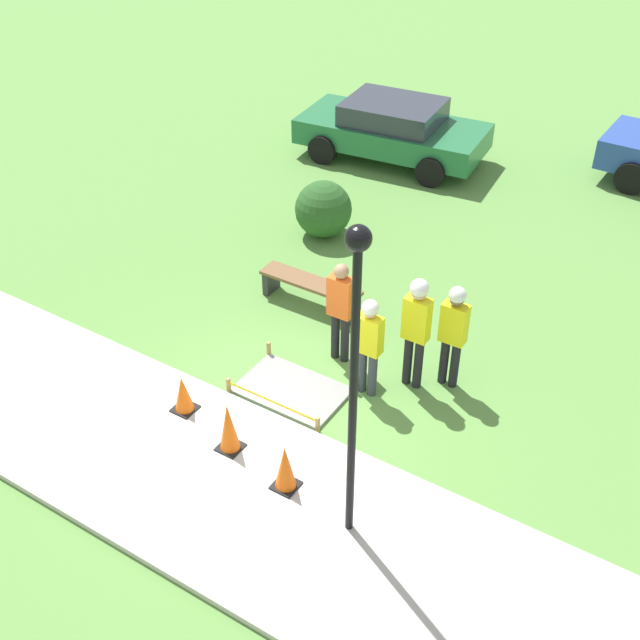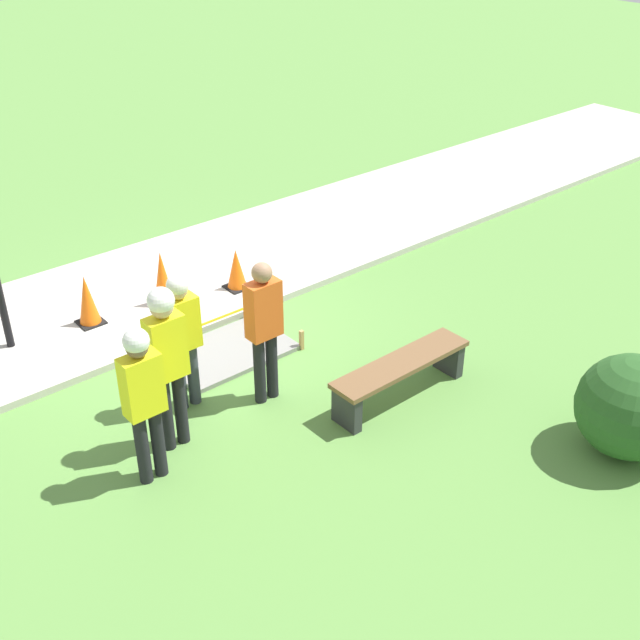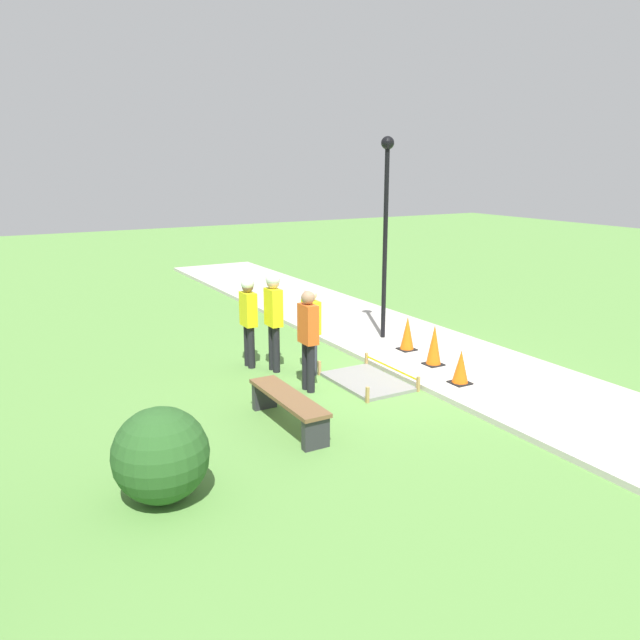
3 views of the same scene
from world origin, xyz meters
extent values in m
plane|color=#5B8E42|center=(0.00, 0.00, 0.00)|extent=(60.00, 60.00, 0.00)
cube|color=#BCB7AD|center=(0.00, -1.51, 0.05)|extent=(28.00, 3.02, 0.10)
cube|color=gray|center=(-0.04, 0.63, 0.03)|extent=(1.64, 1.08, 0.06)
cube|color=tan|center=(-0.86, 0.09, 0.14)|extent=(0.05, 0.05, 0.28)
cube|color=tan|center=(0.78, 0.09, 0.14)|extent=(0.05, 0.05, 0.28)
cube|color=tan|center=(-0.86, 1.17, 0.14)|extent=(0.05, 0.05, 0.28)
cube|color=tan|center=(0.78, 1.17, 0.14)|extent=(0.05, 0.05, 0.28)
cube|color=yellow|center=(-0.04, 0.09, 0.21)|extent=(1.64, 0.00, 0.04)
cube|color=black|center=(-1.11, -0.65, 0.11)|extent=(0.34, 0.34, 0.02)
cone|color=orange|center=(-1.11, -0.65, 0.42)|extent=(0.29, 0.29, 0.59)
cube|color=black|center=(-0.04, -0.93, 0.11)|extent=(0.34, 0.34, 0.02)
cone|color=orange|center=(-0.04, -0.93, 0.51)|extent=(0.29, 0.29, 0.78)
cube|color=black|center=(1.03, -1.10, 0.11)|extent=(0.34, 0.34, 0.02)
cone|color=orange|center=(1.03, -1.10, 0.47)|extent=(0.29, 0.29, 0.69)
cube|color=#2D2D33|center=(-1.94, 2.77, 0.23)|extent=(0.12, 0.40, 0.45)
cube|color=#2D2D33|center=(-0.22, 2.77, 0.23)|extent=(0.12, 0.40, 0.45)
cube|color=brown|center=(-1.08, 2.77, 0.48)|extent=(1.92, 0.44, 0.06)
cylinder|color=black|center=(1.82, 2.12, 0.42)|extent=(0.14, 0.14, 0.84)
cylinder|color=black|center=(2.00, 2.12, 0.42)|extent=(0.14, 0.14, 0.84)
cube|color=yellow|center=(1.91, 2.12, 1.17)|extent=(0.40, 0.22, 0.66)
sphere|color=brown|center=(1.91, 2.12, 1.62)|extent=(0.23, 0.23, 0.23)
sphere|color=white|center=(1.91, 2.12, 1.68)|extent=(0.26, 0.26, 0.26)
cylinder|color=#383D47|center=(0.85, 1.26, 0.40)|extent=(0.14, 0.14, 0.80)
cylinder|color=#383D47|center=(1.03, 1.26, 0.40)|extent=(0.14, 0.14, 0.80)
cube|color=yellow|center=(0.94, 1.26, 1.12)|extent=(0.40, 0.22, 0.63)
sphere|color=tan|center=(0.94, 1.26, 1.54)|extent=(0.22, 0.22, 0.22)
sphere|color=white|center=(0.94, 1.26, 1.60)|extent=(0.25, 0.25, 0.25)
cylinder|color=black|center=(1.35, 1.80, 0.45)|extent=(0.14, 0.14, 0.91)
cylinder|color=black|center=(1.53, 1.80, 0.45)|extent=(0.14, 0.14, 0.91)
cube|color=yellow|center=(1.44, 1.80, 1.27)|extent=(0.40, 0.22, 0.72)
sphere|color=tan|center=(1.44, 1.80, 1.75)|extent=(0.25, 0.25, 0.25)
sphere|color=white|center=(1.44, 1.80, 1.82)|extent=(0.28, 0.28, 0.28)
cylinder|color=black|center=(0.06, 1.75, 0.44)|extent=(0.14, 0.14, 0.88)
cylinder|color=black|center=(0.24, 1.75, 0.44)|extent=(0.14, 0.14, 0.88)
cube|color=#E55B1E|center=(0.15, 1.75, 1.22)|extent=(0.40, 0.22, 0.69)
sphere|color=#A37A5B|center=(0.15, 1.75, 1.69)|extent=(0.24, 0.24, 0.24)
sphere|color=#285623|center=(-2.23, 5.04, 0.58)|extent=(1.15, 1.15, 1.15)
camera|label=1|loc=(5.38, -7.10, 8.26)|focal=45.00mm
camera|label=2|loc=(4.75, 8.18, 5.68)|focal=45.00mm
camera|label=3|loc=(-9.02, 6.74, 3.91)|focal=35.00mm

